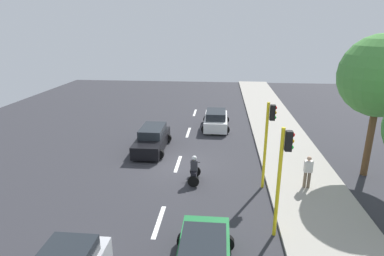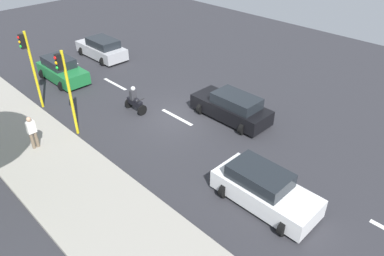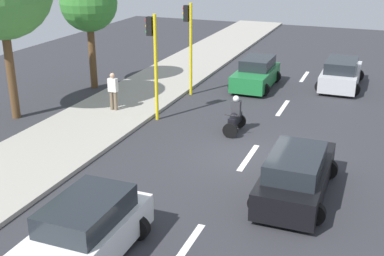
% 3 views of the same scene
% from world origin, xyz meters
% --- Properties ---
extents(ground_plane, '(40.00, 60.00, 0.10)m').
position_xyz_m(ground_plane, '(0.00, 0.00, -0.05)').
color(ground_plane, '#2D2D33').
extents(sidewalk, '(4.00, 60.00, 0.15)m').
position_xyz_m(sidewalk, '(7.00, 0.00, 0.07)').
color(sidewalk, '#9E998E').
rests_on(sidewalk, ground).
extents(lane_stripe_far_north, '(0.20, 2.40, 0.01)m').
position_xyz_m(lane_stripe_far_north, '(0.00, -12.00, 0.01)').
color(lane_stripe_far_north, white).
rests_on(lane_stripe_far_north, ground).
extents(lane_stripe_north, '(0.20, 2.40, 0.01)m').
position_xyz_m(lane_stripe_north, '(0.00, -6.00, 0.01)').
color(lane_stripe_north, white).
rests_on(lane_stripe_north, ground).
extents(lane_stripe_mid, '(0.20, 2.40, 0.01)m').
position_xyz_m(lane_stripe_mid, '(0.00, 0.00, 0.01)').
color(lane_stripe_mid, white).
rests_on(lane_stripe_mid, ground).
extents(lane_stripe_south, '(0.20, 2.40, 0.01)m').
position_xyz_m(lane_stripe_south, '(0.00, 6.00, 0.01)').
color(lane_stripe_south, white).
rests_on(lane_stripe_south, ground).
extents(car_black, '(2.18, 4.51, 1.52)m').
position_xyz_m(car_black, '(-2.05, 2.22, 0.71)').
color(car_black, black).
rests_on(car_black, ground).
extents(car_green, '(2.14, 4.03, 1.52)m').
position_xyz_m(car_green, '(2.07, -8.96, 0.71)').
color(car_green, '#1E7238').
rests_on(car_green, ground).
extents(car_silver, '(2.22, 4.45, 1.52)m').
position_xyz_m(car_silver, '(-2.07, -10.58, 0.71)').
color(car_silver, '#B7B7BC').
rests_on(car_silver, ground).
extents(car_white, '(2.22, 4.23, 1.52)m').
position_xyz_m(car_white, '(2.11, 7.32, 0.71)').
color(car_white, white).
rests_on(car_white, ground).
extents(motorcycle, '(0.60, 1.30, 1.53)m').
position_xyz_m(motorcycle, '(1.18, -2.20, 0.64)').
color(motorcycle, black).
rests_on(motorcycle, ground).
extents(pedestrian_near_signal, '(0.40, 0.24, 1.69)m').
position_xyz_m(pedestrian_near_signal, '(6.92, -2.56, 1.06)').
color(pedestrian_near_signal, '#72604C').
rests_on(pedestrian_near_signal, sidewalk).
extents(traffic_light_corner, '(0.49, 0.24, 4.50)m').
position_xyz_m(traffic_light_corner, '(4.85, -2.46, 2.93)').
color(traffic_light_corner, yellow).
rests_on(traffic_light_corner, ground).
extents(traffic_light_midblock, '(0.49, 0.24, 4.50)m').
position_xyz_m(traffic_light_midblock, '(4.85, -6.44, 2.93)').
color(traffic_light_midblock, yellow).
rests_on(traffic_light_midblock, ground).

